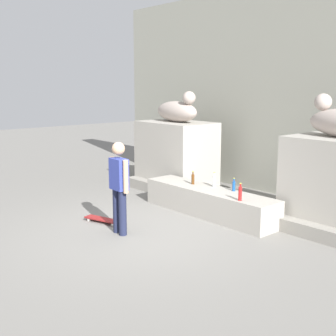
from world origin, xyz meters
name	(u,v)px	position (x,y,z in m)	size (l,w,h in m)	color
ground_plane	(142,233)	(0.00, 0.00, 0.00)	(40.00, 40.00, 0.00)	slate
facade_wall	(292,91)	(0.00, 4.53, 2.50)	(11.77, 0.60, 5.00)	gray
pedestal_left	(176,155)	(-2.26, 2.87, 0.86)	(1.91, 1.30, 1.72)	#A39E93
statue_reclining_left	(177,111)	(-2.22, 2.86, 2.00)	(1.67, 0.79, 0.78)	#B4A499
ledge_block	(209,202)	(0.00, 1.74, 0.27)	(3.19, 0.70, 0.55)	#A39E93
skater	(119,184)	(-0.22, -0.32, 0.92)	(0.54, 0.23, 1.67)	#1E233F
skateboard	(103,219)	(-0.97, -0.21, 0.06)	(0.82, 0.43, 0.08)	maroon
bottle_red	(240,193)	(1.03, 1.51, 0.69)	(0.07, 0.07, 0.33)	red
bottle_brown	(193,179)	(-0.52, 1.79, 0.66)	(0.06, 0.06, 0.28)	#593314
bottle_blue	(234,186)	(0.46, 1.99, 0.66)	(0.06, 0.06, 0.27)	#194C99
bottle_clear	(214,181)	(-0.06, 1.96, 0.68)	(0.07, 0.07, 0.31)	silver
stair_step	(223,205)	(0.00, 2.20, 0.12)	(6.43, 0.50, 0.25)	gray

